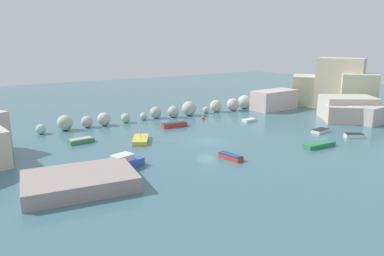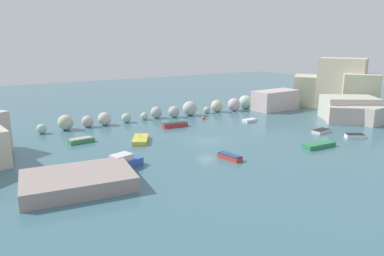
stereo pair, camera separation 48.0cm
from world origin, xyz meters
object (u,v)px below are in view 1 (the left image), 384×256
(channel_buoy, at_px, (203,118))
(moored_boat_4, at_px, (249,120))
(moored_boat_2, at_px, (118,164))
(moored_boat_6, at_px, (320,131))
(moored_boat_7, at_px, (319,145))
(moored_boat_0, at_px, (141,140))
(moored_boat_3, at_px, (354,135))
(moored_boat_5, at_px, (231,156))
(moored_boat_1, at_px, (174,125))
(moored_boat_8, at_px, (81,141))
(stone_dock, at_px, (80,181))

(channel_buoy, distance_m, moored_boat_4, 7.69)
(moored_boat_2, distance_m, moored_boat_4, 28.46)
(moored_boat_6, height_order, moored_boat_7, moored_boat_7)
(moored_boat_0, height_order, moored_boat_4, moored_boat_0)
(moored_boat_3, height_order, moored_boat_7, moored_boat_3)
(moored_boat_0, distance_m, moored_boat_4, 20.30)
(moored_boat_3, xyz_separation_m, moored_boat_4, (-5.85, 15.37, -0.08))
(moored_boat_5, bearing_deg, moored_boat_1, -17.55)
(moored_boat_4, bearing_deg, moored_boat_5, 40.76)
(moored_boat_8, bearing_deg, channel_buoy, 4.28)
(moored_boat_1, bearing_deg, stone_dock, 46.58)
(moored_boat_3, bearing_deg, channel_buoy, 150.75)
(channel_buoy, bearing_deg, moored_boat_1, -161.43)
(moored_boat_2, distance_m, moored_boat_8, 12.10)
(moored_boat_0, xyz_separation_m, moored_boat_4, (20.21, 1.96, -0.08))
(moored_boat_7, relative_size, moored_boat_8, 1.34)
(moored_boat_2, distance_m, moored_boat_7, 25.13)
(moored_boat_6, bearing_deg, moored_boat_1, -48.92)
(moored_boat_4, relative_size, moored_boat_5, 0.73)
(moored_boat_4, distance_m, moored_boat_5, 20.01)
(moored_boat_0, xyz_separation_m, moored_boat_8, (-6.90, 3.57, 0.00))
(moored_boat_4, bearing_deg, moored_boat_2, 18.20)
(stone_dock, relative_size, moored_boat_7, 2.19)
(moored_boat_5, bearing_deg, moored_boat_3, -104.93)
(moored_boat_5, relative_size, moored_boat_6, 1.08)
(moored_boat_0, height_order, moored_boat_5, moored_boat_0)
(stone_dock, relative_size, channel_buoy, 16.96)
(moored_boat_2, xyz_separation_m, moored_boat_3, (32.32, -4.90, -0.24))
(stone_dock, xyz_separation_m, moored_boat_7, (29.21, -2.47, -0.42))
(moored_boat_4, xyz_separation_m, moored_boat_8, (-27.10, 1.61, 0.08))
(moored_boat_2, distance_m, moored_boat_3, 32.69)
(moored_boat_2, bearing_deg, moored_boat_7, -28.75)
(moored_boat_2, bearing_deg, moored_boat_3, -24.96)
(moored_boat_5, height_order, moored_boat_7, moored_boat_5)
(stone_dock, distance_m, moored_boat_0, 15.83)
(stone_dock, xyz_separation_m, moored_boat_3, (36.98, -1.97, -0.40))
(channel_buoy, height_order, moored_boat_7, channel_buoy)
(moored_boat_1, xyz_separation_m, moored_boat_5, (-1.99, -16.99, -0.02))
(stone_dock, bearing_deg, moored_boat_0, 46.33)
(moored_boat_1, relative_size, moored_boat_3, 1.50)
(stone_dock, relative_size, moored_boat_5, 3.15)
(stone_dock, bearing_deg, moored_boat_3, -3.04)
(moored_boat_3, bearing_deg, moored_boat_4, 142.84)
(moored_boat_0, xyz_separation_m, moored_boat_7, (18.29, -13.91, -0.02))
(moored_boat_2, bearing_deg, moored_boat_1, 27.48)
(moored_boat_1, xyz_separation_m, moored_boat_2, (-14.10, -13.53, 0.21))
(moored_boat_3, relative_size, moored_boat_4, 1.17)
(stone_dock, height_order, moored_boat_8, stone_dock)
(channel_buoy, height_order, moored_boat_0, moored_boat_0)
(moored_boat_3, distance_m, moored_boat_7, 7.79)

